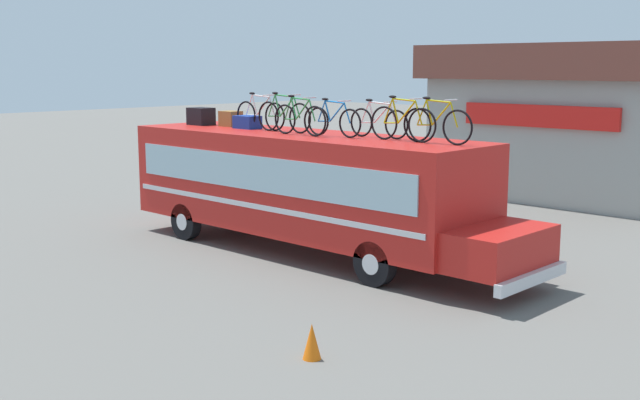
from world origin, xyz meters
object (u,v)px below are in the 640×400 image
(rooftop_bicycle_7, at_px, (437,124))
(luggage_bag_1, at_px, (201,116))
(bus, at_px, (307,184))
(luggage_bag_2, at_px, (231,119))
(rooftop_bicycle_1, at_px, (260,114))
(traffic_cone, at_px, (312,341))
(rooftop_bicycle_2, at_px, (284,116))
(rooftop_bicycle_6, at_px, (403,122))
(rooftop_bicycle_3, at_px, (300,119))
(rooftop_bicycle_4, at_px, (334,121))
(rooftop_bicycle_5, at_px, (378,122))
(luggage_bag_3, at_px, (247,122))

(rooftop_bicycle_7, bearing_deg, luggage_bag_1, -179.11)
(bus, height_order, rooftop_bicycle_7, rooftop_bicycle_7)
(luggage_bag_2, xyz_separation_m, rooftop_bicycle_1, (1.45, -0.24, 0.19))
(traffic_cone, bearing_deg, rooftop_bicycle_2, 139.46)
(rooftop_bicycle_7, bearing_deg, bus, -177.04)
(luggage_bag_1, bearing_deg, luggage_bag_2, 13.50)
(luggage_bag_2, height_order, rooftop_bicycle_6, rooftop_bicycle_6)
(rooftop_bicycle_3, xyz_separation_m, rooftop_bicycle_4, (0.82, 0.28, -0.02))
(bus, relative_size, traffic_cone, 19.79)
(rooftop_bicycle_7, bearing_deg, traffic_cone, -74.49)
(rooftop_bicycle_2, relative_size, traffic_cone, 3.22)
(rooftop_bicycle_7, bearing_deg, luggage_bag_2, 179.03)
(bus, height_order, luggage_bag_2, luggage_bag_2)
(rooftop_bicycle_3, bearing_deg, rooftop_bicycle_2, 158.83)
(rooftop_bicycle_1, relative_size, rooftop_bicycle_3, 1.06)
(luggage_bag_2, distance_m, rooftop_bicycle_7, 6.74)
(rooftop_bicycle_2, bearing_deg, rooftop_bicycle_3, -21.17)
(rooftop_bicycle_1, bearing_deg, rooftop_bicycle_5, 4.89)
(luggage_bag_1, relative_size, rooftop_bicycle_4, 0.41)
(rooftop_bicycle_6, bearing_deg, rooftop_bicycle_3, -169.08)
(rooftop_bicycle_6, xyz_separation_m, rooftop_bicycle_7, (0.86, 0.04, -0.00))
(luggage_bag_1, bearing_deg, rooftop_bicycle_2, -1.38)
(rooftop_bicycle_3, bearing_deg, rooftop_bicycle_4, 18.71)
(luggage_bag_1, xyz_separation_m, luggage_bag_2, (0.97, 0.23, -0.03))
(luggage_bag_3, relative_size, rooftop_bicycle_1, 0.37)
(luggage_bag_3, bearing_deg, rooftop_bicycle_1, -5.21)
(rooftop_bicycle_1, bearing_deg, traffic_cone, -36.77)
(rooftop_bicycle_4, bearing_deg, bus, 175.07)
(rooftop_bicycle_2, xyz_separation_m, rooftop_bicycle_3, (0.89, -0.35, -0.01))
(luggage_bag_3, distance_m, traffic_cone, 9.29)
(rooftop_bicycle_3, relative_size, rooftop_bicycle_7, 0.97)
(luggage_bag_3, bearing_deg, rooftop_bicycle_6, 0.40)
(luggage_bag_2, distance_m, rooftop_bicycle_5, 5.04)
(luggage_bag_2, distance_m, luggage_bag_3, 0.91)
(bus, relative_size, rooftop_bicycle_6, 6.41)
(rooftop_bicycle_4, height_order, traffic_cone, rooftop_bicycle_4)
(bus, xyz_separation_m, rooftop_bicycle_5, (1.90, 0.37, 1.57))
(bus, distance_m, rooftop_bicycle_2, 1.77)
(bus, xyz_separation_m, traffic_cone, (5.03, -4.97, -1.37))
(rooftop_bicycle_1, height_order, traffic_cone, rooftop_bicycle_1)
(luggage_bag_3, distance_m, rooftop_bicycle_3, 2.44)
(rooftop_bicycle_2, bearing_deg, rooftop_bicycle_6, 2.59)
(rooftop_bicycle_2, distance_m, traffic_cone, 8.18)
(bus, xyz_separation_m, rooftop_bicycle_2, (-0.75, -0.01, 1.61))
(rooftop_bicycle_1, bearing_deg, luggage_bag_3, 174.79)
(rooftop_bicycle_3, bearing_deg, luggage_bag_3, 168.87)
(rooftop_bicycle_4, distance_m, rooftop_bicycle_5, 1.04)
(rooftop_bicycle_1, xyz_separation_m, rooftop_bicycle_3, (1.83, -0.42, -0.00))
(rooftop_bicycle_6, bearing_deg, rooftop_bicycle_7, 2.86)
(bus, xyz_separation_m, rooftop_bicycle_7, (3.60, 0.19, 1.61))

